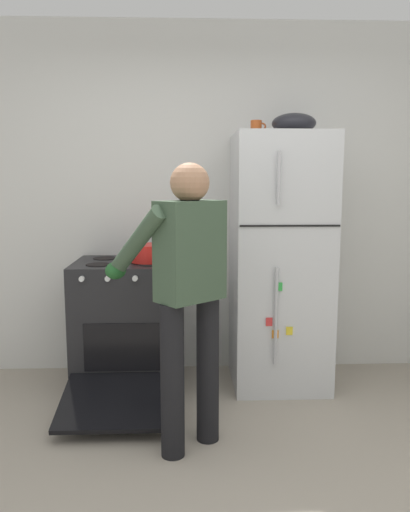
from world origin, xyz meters
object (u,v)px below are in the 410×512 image
at_px(stove_range, 128,325).
at_px(coffee_mug, 256,127).
at_px(red_pot, 148,253).
at_px(mixing_bowl, 294,123).
at_px(person_cook, 185,281).
at_px(refrigerator, 279,262).

distance_m(stove_range, coffee_mug, 1.71).
bearing_deg(coffee_mug, stove_range, -175.85).
bearing_deg(coffee_mug, red_pot, -172.66).
bearing_deg(red_pot, mixing_bowl, 2.77).
bearing_deg(red_pot, coffee_mug, 7.34).
relative_size(person_cook, coffee_mug, 14.28).
relative_size(stove_range, person_cook, 0.77).
distance_m(stove_range, mixing_bowl, 1.88).
bearing_deg(refrigerator, red_pot, -177.02).
distance_m(stove_range, person_cook, 1.11).
height_order(stove_range, mixing_bowl, mixing_bowl).
bearing_deg(red_pot, stove_range, 168.67).
height_order(refrigerator, stove_range, refrigerator).
distance_m(refrigerator, stove_range, 1.21).
distance_m(refrigerator, person_cook, 1.14).
height_order(refrigerator, person_cook, refrigerator).
distance_m(stove_range, red_pot, 0.56).
height_order(red_pot, mixing_bowl, mixing_bowl).
bearing_deg(refrigerator, mixing_bowl, 0.22).
distance_m(refrigerator, coffee_mug, 0.98).
relative_size(refrigerator, person_cook, 1.15).
height_order(refrigerator, mixing_bowl, mixing_bowl).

